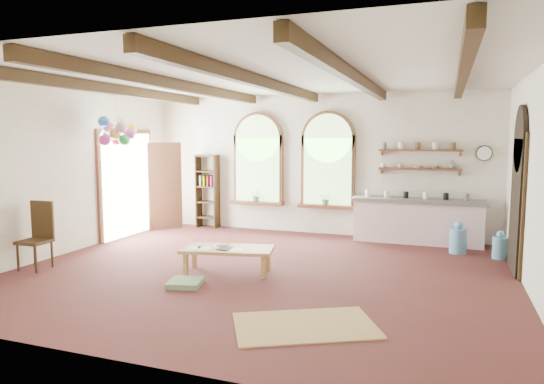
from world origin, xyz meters
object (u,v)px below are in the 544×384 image
at_px(kitchen_counter, 417,221).
at_px(coffee_table, 228,251).
at_px(balloon_cluster, 117,132).
at_px(side_chair, 36,250).

relative_size(kitchen_counter, coffee_table, 1.68).
relative_size(coffee_table, balloon_cluster, 1.39).
bearing_deg(coffee_table, kitchen_counter, 50.97).
bearing_deg(balloon_cluster, side_chair, -97.22).
relative_size(coffee_table, side_chair, 1.39).
height_order(kitchen_counter, coffee_table, kitchen_counter).
relative_size(kitchen_counter, side_chair, 2.34).
distance_m(kitchen_counter, coffee_table, 4.44).
distance_m(kitchen_counter, balloon_cluster, 6.46).
distance_m(kitchen_counter, side_chair, 7.36).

